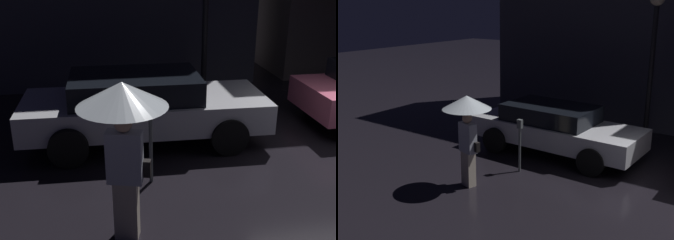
# 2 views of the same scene
# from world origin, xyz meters

# --- Properties ---
(ground_plane) EXTENTS (60.00, 60.00, 0.00)m
(ground_plane) POSITION_xyz_m (0.00, 0.00, 0.00)
(ground_plane) COLOR black
(parked_car_silver) EXTENTS (4.74, 2.01, 1.37)m
(parked_car_silver) POSITION_xyz_m (-3.52, 1.45, 0.75)
(parked_car_silver) COLOR #B7B7BF
(parked_car_silver) RESTS_ON ground
(pedestrian_with_umbrella) EXTENTS (1.10, 1.10, 2.13)m
(pedestrian_with_umbrella) POSITION_xyz_m (-4.07, -1.60, 1.69)
(pedestrian_with_umbrella) COLOR beige
(pedestrian_with_umbrella) RESTS_ON ground
(parking_meter) EXTENTS (0.12, 0.10, 1.35)m
(parking_meter) POSITION_xyz_m (-3.58, -0.22, 0.83)
(parking_meter) COLOR #4C5154
(parking_meter) RESTS_ON ground
(street_lamp_near) EXTENTS (0.41, 0.41, 4.40)m
(street_lamp_near) POSITION_xyz_m (-1.70, 3.75, 3.03)
(street_lamp_near) COLOR black
(street_lamp_near) RESTS_ON ground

